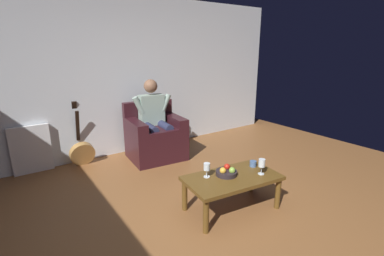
{
  "coord_description": "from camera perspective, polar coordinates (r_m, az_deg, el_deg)",
  "views": [
    {
      "loc": [
        1.62,
        1.67,
        1.75
      ],
      "look_at": [
        -0.44,
        -1.27,
        0.72
      ],
      "focal_mm": 26.24,
      "sensor_mm": 36.0,
      "label": 1
    }
  ],
  "objects": [
    {
      "name": "fruit_bowl",
      "position": [
        3.14,
        7.05,
        -8.85
      ],
      "size": [
        0.24,
        0.24,
        0.11
      ],
      "color": "#282024",
      "rests_on": "coffee_table"
    },
    {
      "name": "radiator",
      "position": [
        4.63,
        -29.88,
        -3.81
      ],
      "size": [
        0.52,
        0.06,
        0.7
      ],
      "primitive_type": "cube",
      "color": "white",
      "rests_on": "ground"
    },
    {
      "name": "candle_jar",
      "position": [
        3.41,
        12.3,
        -7.1
      ],
      "size": [
        0.08,
        0.08,
        0.07
      ],
      "primitive_type": "cylinder",
      "color": "#4A6896",
      "rests_on": "coffee_table"
    },
    {
      "name": "coffee_table",
      "position": [
        3.16,
        8.15,
        -10.64
      ],
      "size": [
        1.1,
        0.68,
        0.4
      ],
      "rotation": [
        0.0,
        0.0,
        -0.12
      ],
      "color": "brown",
      "rests_on": "ground"
    },
    {
      "name": "wine_glass_near",
      "position": [
        3.2,
        13.99,
        -7.1
      ],
      "size": [
        0.07,
        0.07,
        0.18
      ],
      "color": "silver",
      "rests_on": "coffee_table"
    },
    {
      "name": "wine_glass_far",
      "position": [
        3.05,
        3.02,
        -8.06
      ],
      "size": [
        0.07,
        0.07,
        0.16
      ],
      "color": "silver",
      "rests_on": "coffee_table"
    },
    {
      "name": "guitar",
      "position": [
        4.63,
        -21.46,
        -4.44
      ],
      "size": [
        0.37,
        0.31,
        0.98
      ],
      "color": "#AD7D41",
      "rests_on": "ground"
    },
    {
      "name": "wall_back",
      "position": [
        4.78,
        -15.35,
        9.87
      ],
      "size": [
        6.64,
        0.06,
        2.57
      ],
      "primitive_type": "cube",
      "color": "silver",
      "rests_on": "ground"
    },
    {
      "name": "ground_plane",
      "position": [
        2.91,
        7.75,
        -21.16
      ],
      "size": [
        7.49,
        7.49,
        0.0
      ],
      "primitive_type": "plane",
      "color": "brown"
    },
    {
      "name": "armchair",
      "position": [
        4.61,
        -7.51,
        -1.95
      ],
      "size": [
        0.9,
        0.81,
        0.9
      ],
      "rotation": [
        0.0,
        0.0,
        -0.09
      ],
      "color": "#32141A",
      "rests_on": "ground"
    },
    {
      "name": "person_seated",
      "position": [
        4.5,
        -7.6,
        2.34
      ],
      "size": [
        0.66,
        0.61,
        1.27
      ],
      "rotation": [
        0.0,
        0.0,
        -0.09
      ],
      "color": "#90A899",
      "rests_on": "ground"
    }
  ]
}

